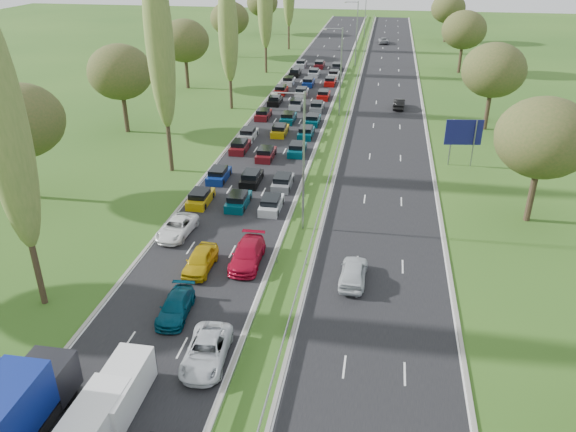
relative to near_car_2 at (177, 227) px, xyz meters
The scene contains 21 objects.
ground 41.35m from the near_car_2, 75.54° to the left, with size 260.00×260.00×0.00m, color #274E18.
near_carriageway 42.69m from the near_car_2, 85.20° to the left, with size 10.50×215.00×0.04m, color black.
far_carriageway 45.84m from the near_car_2, 68.13° to the left, with size 10.50×215.00×0.04m, color black.
central_reservation 43.77m from the near_car_2, 76.36° to the left, with size 2.36×215.00×0.32m.
lamp_columns 39.76m from the near_car_2, 74.81° to the left, with size 0.18×140.18×12.00m.
poplar_row 31.04m from the near_car_2, 101.38° to the left, with size 2.80×127.80×22.44m.
woodland_left 28.70m from the near_car_2, 125.53° to the left, with size 8.00×166.00×11.10m.
woodland_right 40.63m from the near_car_2, 41.84° to the left, with size 8.00×153.00×11.10m.
traffic_queue_fill 37.84m from the near_car_2, 84.56° to the left, with size 9.02×68.03×0.80m.
near_car_2 is the anchor object (origin of this frame).
near_car_7 11.46m from the near_car_2, 70.51° to the right, with size 1.86×4.57×1.33m, color #053B50.
near_car_8 6.15m from the near_car_2, 53.51° to the right, with size 1.86×4.62×1.58m, color #BA980C.
near_car_10 16.51m from the near_car_2, 64.09° to the right, with size 2.41×5.22×1.45m, color silver.
near_car_11 7.78m from the near_car_2, 26.55° to the right, with size 2.20×5.40×1.57m, color #AA0A26.
far_car_0 15.90m from the near_car_2, 17.17° to the right, with size 1.90×4.72×1.61m, color silver.
far_car_1 47.03m from the near_car_2, 66.55° to the left, with size 1.54×4.42×1.46m, color black.
far_car_2 101.42m from the near_car_2, 81.32° to the left, with size 2.31×5.02×1.39m, color gray.
blue_lorry 22.89m from the near_car_2, 90.40° to the right, with size 2.54×9.16×3.87m.
white_van_front 21.65m from the near_car_2, 80.84° to the right, with size 2.05×5.23×2.10m.
white_van_rear 19.14m from the near_car_2, 78.74° to the right, with size 2.03×5.17×2.08m.
direction_sign 32.88m from the near_car_2, 39.64° to the left, with size 3.97×0.67×5.20m.
Camera 1 is at (10.59, 0.21, 22.67)m, focal length 35.00 mm.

